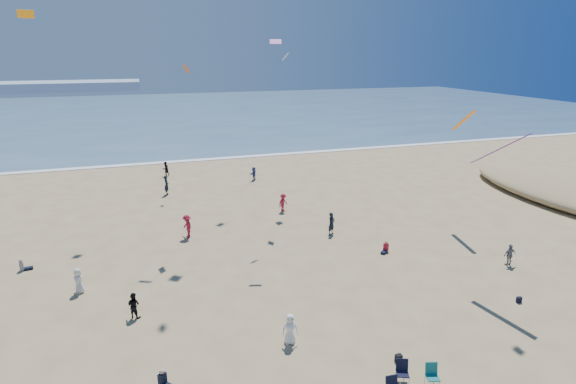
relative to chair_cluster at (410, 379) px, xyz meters
name	(u,v)px	position (x,y,z in m)	size (l,w,h in m)	color
ocean	(165,113)	(-4.81, 95.08, -0.47)	(220.00, 100.00, 0.06)	#476B84
surf_line	(187,161)	(-4.81, 45.08, -0.46)	(220.00, 1.20, 0.08)	white
standing_flyers	(290,242)	(-0.67, 14.33, 0.35)	(27.80, 48.68, 1.93)	black
seated_group	(266,334)	(-4.94, 5.06, -0.08)	(25.10, 25.49, 0.84)	silver
chair_cluster	(410,379)	(0.00, 0.00, 0.00)	(2.69, 1.51, 1.00)	black
black_backpack	(399,358)	(0.50, 1.69, -0.31)	(0.30, 0.22, 0.38)	black
navy_bag	(519,300)	(9.80, 4.11, -0.33)	(0.28, 0.18, 0.34)	black
kites_aloft	(358,32)	(3.58, 13.55, 14.35)	(44.60, 44.18, 28.06)	purple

